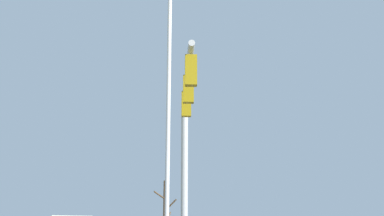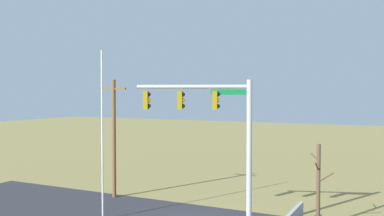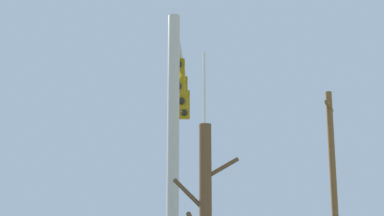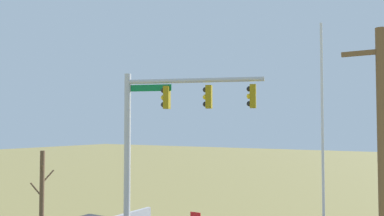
# 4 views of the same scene
# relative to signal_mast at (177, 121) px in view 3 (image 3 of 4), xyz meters

# --- Properties ---
(signal_mast) EXTENTS (5.66, 2.15, 7.64)m
(signal_mast) POSITION_rel_signal_mast_xyz_m (0.00, 0.00, 0.00)
(signal_mast) COLOR #B2B5BA
(signal_mast) RESTS_ON ground_plane
(flagpole) EXTENTS (0.10, 0.10, 9.28)m
(flagpole) POSITION_rel_signal_mast_xyz_m (-6.22, -1.49, -0.70)
(flagpole) COLOR silver
(flagpole) RESTS_ON ground_plane
(utility_pole) EXTENTS (1.90, 0.26, 7.86)m
(utility_pole) POSITION_rel_signal_mast_xyz_m (-8.79, 2.95, -1.25)
(utility_pole) COLOR brown
(utility_pole) RESTS_ON ground_plane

